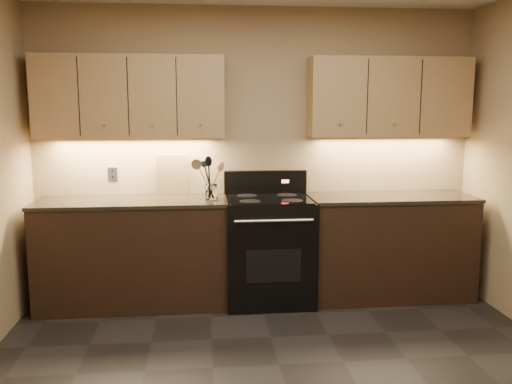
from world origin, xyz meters
TOP-DOWN VIEW (x-y plane):
  - wall_back at (0.00, 2.00)m, footprint 4.00×0.04m
  - counter_left at (-1.10, 1.70)m, footprint 1.62×0.62m
  - counter_right at (1.18, 1.70)m, footprint 1.46×0.62m
  - stove at (0.08, 1.68)m, footprint 0.76×0.68m
  - upper_cab_left at (-1.10, 1.85)m, footprint 1.60×0.30m
  - upper_cab_right at (1.18, 1.85)m, footprint 1.44×0.30m
  - outlet_plate at (-1.30, 1.99)m, footprint 0.08×0.01m
  - utensil_crock at (-0.42, 1.67)m, footprint 0.11×0.11m
  - cutting_board at (-0.76, 1.97)m, footprint 0.30×0.10m
  - wooden_spoon at (-0.46, 1.67)m, footprint 0.19×0.07m
  - black_spoon at (-0.43, 1.68)m, footprint 0.08×0.12m
  - black_turner at (-0.41, 1.66)m, footprint 0.17×0.19m
  - steel_skimmer at (-0.39, 1.66)m, footprint 0.25×0.15m

SIDE VIEW (x-z plane):
  - counter_left at x=-1.10m, z-range 0.00..0.93m
  - counter_right at x=1.18m, z-range 0.00..0.93m
  - stove at x=0.08m, z-range -0.09..1.05m
  - utensil_crock at x=-0.42m, z-range 0.92..1.06m
  - wooden_spoon at x=-0.46m, z-range 0.95..1.27m
  - cutting_board at x=-0.76m, z-range 0.93..1.30m
  - black_turner at x=-0.41m, z-range 0.94..1.29m
  - steel_skimmer at x=-0.39m, z-range 0.94..1.30m
  - outlet_plate at x=-1.30m, z-range 1.06..1.18m
  - black_spoon at x=-0.43m, z-range 0.94..1.30m
  - wall_back at x=0.00m, z-range 0.00..2.60m
  - upper_cab_left at x=-1.10m, z-range 1.45..2.15m
  - upper_cab_right at x=1.18m, z-range 1.45..2.15m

